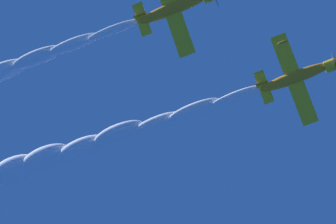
{
  "coord_description": "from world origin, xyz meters",
  "views": [
    {
      "loc": [
        10.69,
        -10.32,
        1.73
      ],
      "look_at": [
        -6.05,
        -14.52,
        76.95
      ],
      "focal_mm": 77.33,
      "sensor_mm": 36.0,
      "label": 1
    }
  ],
  "objects": [
    {
      "name": "airplane_lead",
      "position": [
        -5.31,
        -0.36,
        75.51
      ],
      "size": [
        9.25,
        9.05,
        4.76
      ],
      "color": "orange"
    },
    {
      "name": "airplane_left_wingman",
      "position": [
        4.74,
        -10.89,
        74.46
      ],
      "size": [
        9.27,
        9.05,
        4.71
      ],
      "color": "orange"
    },
    {
      "name": "smoke_trail_lead",
      "position": [
        -8.2,
        -28.58,
        78.44
      ],
      "size": [
        5.91,
        36.72,
        5.72
      ],
      "color": "white"
    }
  ]
}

